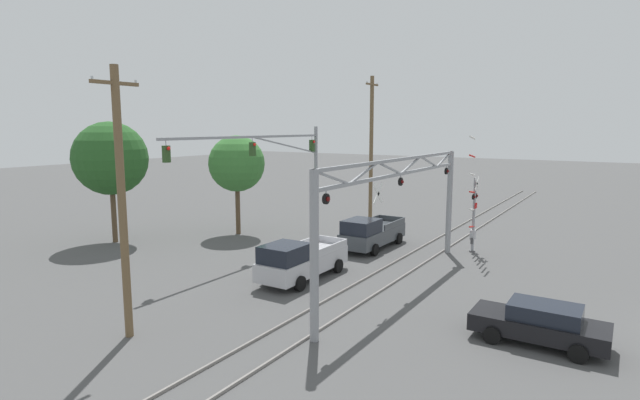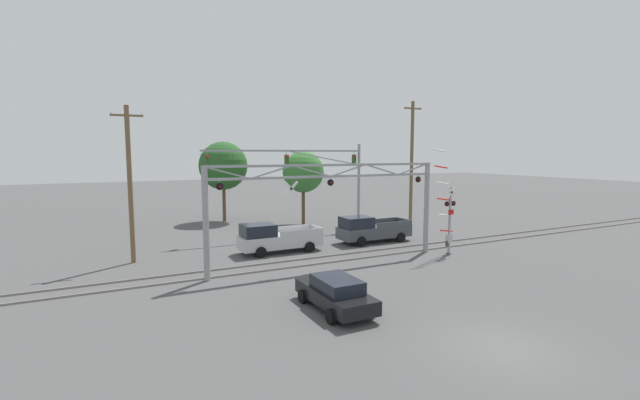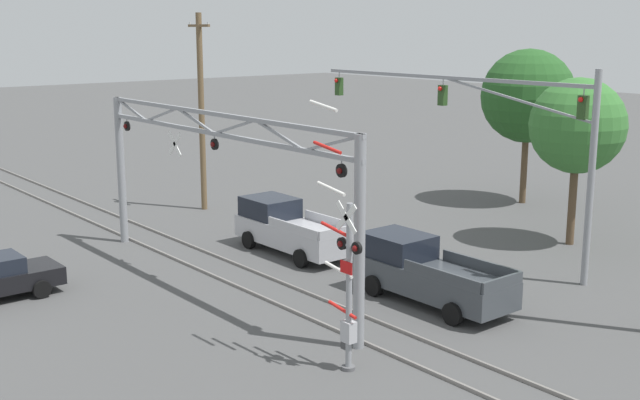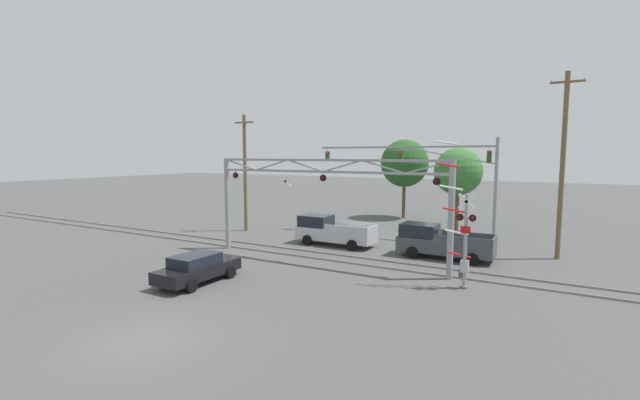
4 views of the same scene
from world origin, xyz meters
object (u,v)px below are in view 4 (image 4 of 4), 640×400
(pickup_truck_lead, at_px, (331,231))
(background_tree_far_left_verge, at_px, (458,172))
(crossing_gantry, at_px, (323,194))
(traffic_signal_span, at_px, (444,169))
(crossing_signal_mast, at_px, (463,238))
(sedan_waiting, at_px, (197,268))
(utility_pole_right, at_px, (563,165))
(background_tree_beyond_span, at_px, (404,163))
(utility_pole_left, at_px, (245,172))
(pickup_truck_following, at_px, (440,242))

(pickup_truck_lead, height_order, background_tree_far_left_verge, background_tree_far_left_verge)
(crossing_gantry, distance_m, background_tree_far_left_verge, 14.79)
(crossing_gantry, distance_m, traffic_signal_span, 10.83)
(traffic_signal_span, distance_m, pickup_truck_lead, 9.30)
(crossing_signal_mast, bearing_deg, sedan_waiting, -154.49)
(sedan_waiting, bearing_deg, utility_pole_right, 42.67)
(traffic_signal_span, height_order, background_tree_far_left_verge, traffic_signal_span)
(utility_pole_right, distance_m, background_tree_beyond_span, 17.76)
(utility_pole_left, relative_size, utility_pole_right, 0.85)
(crossing_signal_mast, distance_m, utility_pole_left, 19.96)
(utility_pole_left, distance_m, background_tree_far_left_verge, 17.21)
(crossing_gantry, bearing_deg, traffic_signal_span, 65.15)
(background_tree_beyond_span, distance_m, background_tree_far_left_verge, 7.98)
(pickup_truck_following, height_order, utility_pole_right, utility_pole_right)
(pickup_truck_lead, xyz_separation_m, pickup_truck_following, (7.49, -0.10, 0.00))
(crossing_gantry, bearing_deg, utility_pole_left, 151.07)
(utility_pole_left, xyz_separation_m, utility_pole_right, (22.40, 1.67, 0.80))
(traffic_signal_span, xyz_separation_m, background_tree_beyond_span, (-6.00, 9.29, 0.17))
(utility_pole_left, height_order, background_tree_far_left_verge, utility_pole_left)
(crossing_gantry, distance_m, utility_pole_left, 11.96)
(traffic_signal_span, distance_m, background_tree_far_left_verge, 4.26)
(crossing_signal_mast, distance_m, traffic_signal_span, 11.88)
(utility_pole_left, xyz_separation_m, background_tree_beyond_span, (8.96, 13.28, 0.54))
(background_tree_beyond_span, relative_size, background_tree_far_left_verge, 1.13)
(traffic_signal_span, distance_m, utility_pole_left, 15.49)
(pickup_truck_lead, relative_size, utility_pole_right, 0.50)
(crossing_signal_mast, distance_m, background_tree_far_left_verge, 15.78)
(pickup_truck_following, height_order, sedan_waiting, pickup_truck_following)
(crossing_signal_mast, distance_m, pickup_truck_following, 6.14)
(crossing_gantry, height_order, sedan_waiting, crossing_gantry)
(traffic_signal_span, bearing_deg, background_tree_beyond_span, 122.84)
(sedan_waiting, distance_m, background_tree_beyond_span, 26.18)
(traffic_signal_span, height_order, pickup_truck_following, traffic_signal_span)
(crossing_signal_mast, distance_m, background_tree_beyond_span, 22.60)
(utility_pole_right, bearing_deg, traffic_signal_span, 162.63)
(utility_pole_right, bearing_deg, utility_pole_left, -175.74)
(traffic_signal_span, distance_m, background_tree_beyond_span, 11.06)
(traffic_signal_span, relative_size, utility_pole_right, 1.25)
(background_tree_far_left_verge, bearing_deg, pickup_truck_lead, -123.82)
(crossing_gantry, distance_m, utility_pole_right, 14.19)
(pickup_truck_following, bearing_deg, crossing_signal_mast, -66.59)
(sedan_waiting, distance_m, background_tree_far_left_verge, 22.53)
(pickup_truck_following, relative_size, sedan_waiting, 1.28)
(pickup_truck_following, xyz_separation_m, background_tree_far_left_verge, (-1.05, 9.72, 3.91))
(crossing_signal_mast, relative_size, traffic_signal_span, 0.50)
(utility_pole_left, bearing_deg, traffic_signal_span, 14.95)
(sedan_waiting, xyz_separation_m, utility_pole_right, (15.28, 14.08, 4.92))
(background_tree_beyond_span, bearing_deg, background_tree_far_left_verge, -39.36)
(sedan_waiting, height_order, utility_pole_left, utility_pole_left)
(crossing_signal_mast, relative_size, pickup_truck_lead, 1.25)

